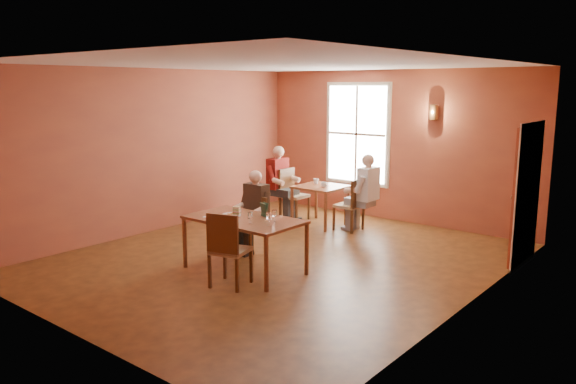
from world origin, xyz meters
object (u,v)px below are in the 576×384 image
Objects in this scene: chair_diner_maroon at (295,195)px; diner_white at (350,194)px; chair_diner_main at (250,226)px; diner_main at (248,216)px; second_table at (321,205)px; diner_maroon at (293,185)px; chair_empty at (230,249)px; chair_diner_white at (349,204)px; main_table at (244,245)px.

diner_white is at bearing 90.00° from chair_diner_maroon.
diner_main is (0.00, -0.03, 0.18)m from chair_diner_main.
diner_maroon is (-0.68, 0.00, 0.33)m from second_table.
chair_diner_maroon is (-1.33, 0.00, -0.18)m from diner_white.
diner_white is at bearing 79.83° from chair_empty.
chair_diner_main is 0.72× the size of diner_main.
diner_main is at bearing 171.05° from chair_diner_white.
diner_main is 2.40m from diner_white.
diner_white is at bearing 0.00° from second_table.
chair_empty reaches higher than chair_diner_main.
chair_diner_main is 2.51m from chair_diner_maroon.
diner_maroon reaches higher than chair_diner_main.
chair_empty is at bearing -73.48° from second_table.
chair_empty reaches higher than second_table.
chair_diner_maroon is (-0.65, 0.00, 0.13)m from second_table.
chair_diner_main is 0.90× the size of chair_diner_maroon.
chair_diner_maroon is (-1.43, 2.98, 0.12)m from main_table.
diner_white reaches higher than diner_main.
chair_empty reaches higher than chair_diner_maroon.
second_table is at bearing 90.00° from diner_white.
main_table is 3.33m from diner_maroon.
chair_diner_main is at bearing 22.35° from diner_maroon.
chair_diner_maroon is (-0.93, 2.36, -0.13)m from diner_main.
second_table is at bearing 90.00° from chair_diner_white.
chair_diner_main is 1.44m from chair_empty.
diner_main reaches higher than chair_empty.
diner_maroon reaches higher than diner_white.
chair_diner_white reaches higher than main_table.
chair_diner_white is at bearing 0.00° from second_table.
main_table is at bearing -178.11° from diner_white.
chair_diner_main is 0.94× the size of chair_diner_white.
chair_diner_main is 0.65× the size of diner_maroon.
diner_main reaches higher than chair_diner_white.
second_table is at bearing -83.19° from chair_diner_main.
diner_main is 2.55m from diner_maroon.
chair_empty is at bearing -64.09° from main_table.
chair_diner_main is (-0.50, 0.65, 0.07)m from main_table.
diner_main is 0.90× the size of diner_maroon.
chair_diner_main is at bearing -83.19° from second_table.
second_table is at bearing 90.00° from diner_maroon.
chair_diner_white is 0.21m from diner_white.
diner_main reaches higher than chair_diner_maroon.
chair_empty is 3.70m from second_table.
diner_main is at bearing 107.06° from chair_empty.
diner_white is at bearing -90.00° from chair_diner_white.
second_table is 0.76m from diner_maroon.
chair_diner_main is 2.35m from second_table.
main_table is 0.83m from diner_main.
main_table is at bearing 128.88° from diner_main.
chair_diner_white is (-0.40, 3.54, -0.02)m from chair_empty.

